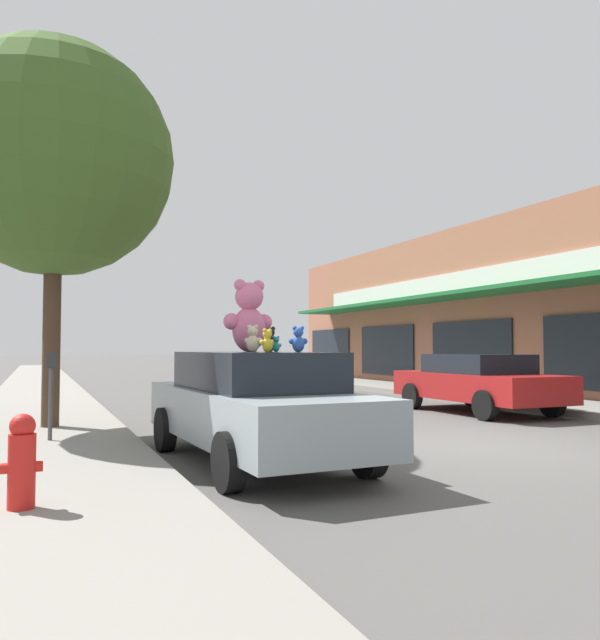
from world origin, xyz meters
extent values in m
plane|color=#514F4C|center=(0.00, 0.00, 0.00)|extent=(260.00, 260.00, 0.00)
cube|color=gray|center=(-5.89, 0.00, 0.08)|extent=(2.59, 90.00, 0.16)
cube|color=#19662D|center=(6.35, 6.14, 3.20)|extent=(1.67, 26.81, 0.12)
cube|color=silver|center=(7.13, 6.14, 3.75)|extent=(0.08, 25.54, 0.70)
cube|color=black|center=(7.14, 8.80, 1.40)|extent=(0.06, 4.04, 2.00)
cube|color=black|center=(7.14, 14.12, 1.40)|extent=(0.06, 4.04, 2.00)
cube|color=black|center=(7.14, 19.44, 1.40)|extent=(0.06, 4.04, 2.00)
cube|color=#8C999E|center=(-3.38, -0.20, 0.64)|extent=(1.92, 4.68, 0.65)
cube|color=black|center=(-3.38, -0.20, 1.21)|extent=(1.62, 2.60, 0.48)
cylinder|color=black|center=(-4.29, 1.19, 0.32)|extent=(0.23, 0.64, 0.64)
cylinder|color=black|center=(-2.60, 1.26, 0.32)|extent=(0.23, 0.64, 0.64)
cylinder|color=black|center=(-4.17, -1.66, 0.32)|extent=(0.23, 0.64, 0.64)
cylinder|color=black|center=(-2.48, -1.59, 0.32)|extent=(0.23, 0.64, 0.64)
ellipsoid|color=pink|center=(-3.38, 0.07, 1.75)|extent=(0.51, 0.45, 0.61)
sphere|color=pink|center=(-3.38, 0.07, 2.20)|extent=(0.43, 0.43, 0.39)
sphere|color=pink|center=(-3.24, 0.09, 2.35)|extent=(0.18, 0.18, 0.16)
sphere|color=pink|center=(-3.52, 0.05, 2.35)|extent=(0.18, 0.18, 0.16)
sphere|color=#FFA3DA|center=(-3.40, 0.23, 2.18)|extent=(0.16, 0.16, 0.15)
sphere|color=pink|center=(-3.14, 0.13, 1.86)|extent=(0.25, 0.25, 0.22)
sphere|color=pink|center=(-3.63, 0.07, 1.86)|extent=(0.25, 0.25, 0.22)
ellipsoid|color=red|center=(-3.05, 0.95, 1.57)|extent=(0.22, 0.23, 0.24)
sphere|color=red|center=(-3.05, 0.95, 1.75)|extent=(0.20, 0.20, 0.15)
sphere|color=red|center=(-3.02, 0.90, 1.81)|extent=(0.09, 0.09, 0.06)
sphere|color=red|center=(-3.07, 1.00, 1.81)|extent=(0.09, 0.09, 0.06)
sphere|color=#FF4741|center=(-2.99, 0.98, 1.74)|extent=(0.08, 0.08, 0.06)
sphere|color=red|center=(-2.99, 0.87, 1.61)|extent=(0.12, 0.12, 0.09)
sphere|color=red|center=(-3.08, 1.04, 1.61)|extent=(0.12, 0.12, 0.09)
ellipsoid|color=beige|center=(-3.49, -0.42, 1.56)|extent=(0.22, 0.22, 0.22)
sphere|color=beige|center=(-3.49, -0.42, 1.72)|extent=(0.19, 0.19, 0.14)
sphere|color=beige|center=(-3.46, -0.45, 1.77)|extent=(0.08, 0.08, 0.06)
sphere|color=beige|center=(-3.52, -0.38, 1.77)|extent=(0.08, 0.08, 0.06)
sphere|color=white|center=(-3.44, -0.38, 1.71)|extent=(0.07, 0.07, 0.05)
sphere|color=beige|center=(-3.42, -0.48, 1.60)|extent=(0.11, 0.11, 0.08)
sphere|color=beige|center=(-3.53, -0.34, 1.60)|extent=(0.11, 0.11, 0.08)
ellipsoid|color=teal|center=(-2.96, 0.14, 1.52)|extent=(0.11, 0.10, 0.14)
sphere|color=teal|center=(-2.96, 0.14, 1.62)|extent=(0.09, 0.09, 0.09)
sphere|color=teal|center=(-2.93, 0.13, 1.65)|extent=(0.04, 0.04, 0.04)
sphere|color=teal|center=(-2.99, 0.14, 1.65)|extent=(0.04, 0.04, 0.04)
sphere|color=#47CDC6|center=(-2.96, 0.17, 1.61)|extent=(0.04, 0.04, 0.03)
sphere|color=teal|center=(-2.90, 0.14, 1.54)|extent=(0.05, 0.05, 0.05)
sphere|color=teal|center=(-3.02, 0.15, 1.54)|extent=(0.05, 0.05, 0.05)
ellipsoid|color=yellow|center=(-3.47, -0.90, 1.54)|extent=(0.17, 0.16, 0.18)
sphere|color=yellow|center=(-3.47, -0.90, 1.67)|extent=(0.14, 0.14, 0.11)
sphere|color=yellow|center=(-3.43, -0.89, 1.71)|extent=(0.06, 0.06, 0.05)
sphere|color=yellow|center=(-3.50, -0.92, 1.71)|extent=(0.06, 0.06, 0.05)
sphere|color=#FFFF4D|center=(-3.48, -0.86, 1.66)|extent=(0.05, 0.05, 0.04)
sphere|color=yellow|center=(-3.40, -0.87, 1.57)|extent=(0.08, 0.08, 0.07)
sphere|color=yellow|center=(-3.54, -0.92, 1.57)|extent=(0.08, 0.08, 0.07)
ellipsoid|color=blue|center=(-3.00, -0.77, 1.55)|extent=(0.18, 0.16, 0.21)
sphere|color=blue|center=(-3.00, -0.77, 1.70)|extent=(0.16, 0.16, 0.13)
sphere|color=blue|center=(-2.96, -0.78, 1.75)|extent=(0.07, 0.07, 0.05)
sphere|color=blue|center=(-3.05, -0.76, 1.75)|extent=(0.07, 0.07, 0.05)
sphere|color=#548DFF|center=(-2.99, -0.71, 1.70)|extent=(0.06, 0.06, 0.05)
sphere|color=blue|center=(-2.92, -0.77, 1.59)|extent=(0.09, 0.09, 0.08)
sphere|color=blue|center=(-3.08, -0.74, 1.59)|extent=(0.09, 0.09, 0.08)
ellipsoid|color=purple|center=(-3.04, 0.83, 1.53)|extent=(0.15, 0.16, 0.16)
sphere|color=purple|center=(-3.04, 0.83, 1.65)|extent=(0.14, 0.14, 0.10)
sphere|color=purple|center=(-3.02, 0.86, 1.69)|extent=(0.06, 0.06, 0.04)
sphere|color=purple|center=(-3.06, 0.79, 1.69)|extent=(0.06, 0.06, 0.04)
sphere|color=#BA67ED|center=(-3.08, 0.85, 1.65)|extent=(0.05, 0.05, 0.04)
sphere|color=purple|center=(-3.02, 0.89, 1.56)|extent=(0.08, 0.08, 0.06)
sphere|color=purple|center=(-3.08, 0.77, 1.56)|extent=(0.08, 0.08, 0.06)
ellipsoid|color=black|center=(-2.92, 0.50, 1.56)|extent=(0.17, 0.15, 0.23)
sphere|color=black|center=(-2.92, 0.50, 1.73)|extent=(0.14, 0.14, 0.14)
sphere|color=black|center=(-2.87, 0.50, 1.79)|extent=(0.06, 0.06, 0.06)
sphere|color=black|center=(-2.97, 0.50, 1.79)|extent=(0.06, 0.06, 0.06)
sphere|color=#3A3A3D|center=(-2.92, 0.56, 1.72)|extent=(0.05, 0.05, 0.05)
sphere|color=black|center=(-2.83, 0.51, 1.60)|extent=(0.08, 0.08, 0.08)
sphere|color=black|center=(-3.01, 0.51, 1.60)|extent=(0.08, 0.08, 0.08)
ellipsoid|color=white|center=(-2.76, 0.92, 1.54)|extent=(0.17, 0.15, 0.19)
sphere|color=white|center=(-2.76, 0.92, 1.68)|extent=(0.14, 0.14, 0.12)
sphere|color=white|center=(-2.72, 0.91, 1.72)|extent=(0.06, 0.06, 0.05)
sphere|color=white|center=(-2.80, 0.93, 1.72)|extent=(0.06, 0.06, 0.05)
sphere|color=white|center=(-2.75, 0.97, 1.67)|extent=(0.05, 0.05, 0.04)
sphere|color=white|center=(-2.68, 0.92, 1.57)|extent=(0.08, 0.08, 0.07)
sphere|color=white|center=(-2.83, 0.95, 1.57)|extent=(0.08, 0.08, 0.07)
cube|color=maroon|center=(3.44, 3.80, 0.62)|extent=(1.86, 4.38, 0.60)
cube|color=black|center=(3.44, 3.80, 1.14)|extent=(1.63, 2.21, 0.44)
cylinder|color=black|center=(2.53, 5.15, 0.32)|extent=(0.20, 0.64, 0.64)
cylinder|color=black|center=(4.35, 5.15, 0.32)|extent=(0.20, 0.64, 0.64)
cylinder|color=black|center=(2.53, 2.44, 0.32)|extent=(0.20, 0.64, 0.64)
cylinder|color=black|center=(4.35, 2.44, 0.32)|extent=(0.20, 0.64, 0.64)
cylinder|color=#473323|center=(-5.80, 3.55, 1.61)|extent=(0.29, 0.29, 2.90)
sphere|color=#3D5B23|center=(-5.80, 3.55, 4.79)|extent=(4.08, 4.08, 4.08)
cylinder|color=red|center=(-6.13, -2.22, 0.47)|extent=(0.22, 0.22, 0.62)
sphere|color=red|center=(-6.13, -2.22, 0.85)|extent=(0.21, 0.21, 0.21)
cylinder|color=red|center=(-6.24, -2.22, 0.50)|extent=(0.10, 0.09, 0.09)
cylinder|color=red|center=(-6.01, -2.22, 0.50)|extent=(0.10, 0.09, 0.09)
cylinder|color=#4C4C51|center=(-5.83, 1.85, 0.69)|extent=(0.06, 0.06, 1.05)
cube|color=#2D2D33|center=(-5.83, 1.85, 1.32)|extent=(0.14, 0.10, 0.22)
camera|label=1|loc=(-6.03, -7.98, 1.50)|focal=35.00mm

